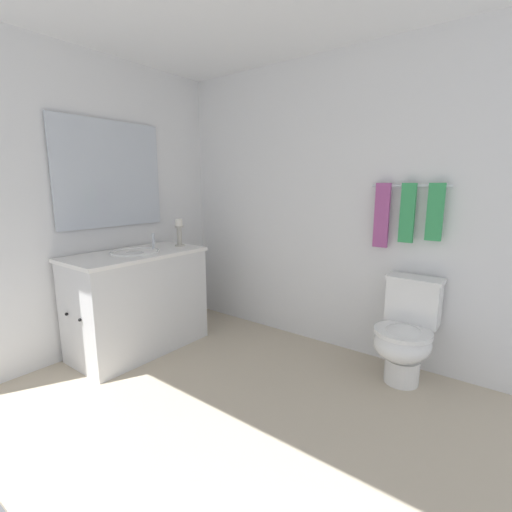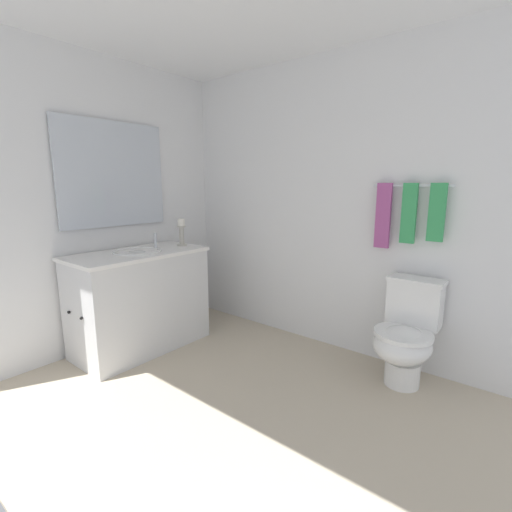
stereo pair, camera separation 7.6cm
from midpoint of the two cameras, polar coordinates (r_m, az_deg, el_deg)
floor at (r=2.56m, az=-3.30°, el=-22.52°), size 3.12×2.45×0.02m
wall_back at (r=3.16m, az=11.12°, el=7.63°), size 3.12×0.04×2.45m
wall_left at (r=3.37m, az=-24.33°, el=7.06°), size 0.04×2.45×2.45m
vanity_cabinet at (r=3.30m, az=-18.64°, el=-6.75°), size 0.58×1.13×0.85m
sink_basin at (r=3.21m, az=-19.05°, el=-0.14°), size 0.40×0.40×0.24m
mirror at (r=3.39m, az=-22.50°, el=11.76°), size 0.02×0.97×0.88m
candle_holder_tall at (r=3.40m, az=-12.59°, el=3.70°), size 0.09×0.09×0.25m
toilet at (r=2.83m, az=21.67°, el=-11.27°), size 0.39×0.54×0.75m
towel_bar at (r=2.87m, az=22.35°, el=10.17°), size 0.55×0.02×0.02m
towel_near_vanity at (r=2.92m, az=18.43°, el=6.05°), size 0.11×0.03×0.49m
towel_center at (r=2.86m, az=21.96°, el=6.27°), size 0.10×0.03×0.43m
towel_near_corner at (r=2.82m, az=25.60°, el=6.23°), size 0.11×0.03×0.40m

